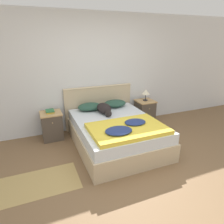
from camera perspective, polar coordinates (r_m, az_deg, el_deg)
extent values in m
plane|color=brown|center=(3.24, 7.46, -18.09)|extent=(16.00, 16.00, 0.00)
cube|color=silver|center=(4.56, -5.29, 10.97)|extent=(9.00, 0.06, 2.55)
cube|color=#C6B28E|center=(3.98, 1.08, -7.19)|extent=(1.52, 1.95, 0.34)
cube|color=silver|center=(3.86, 1.10, -3.67)|extent=(1.46, 1.89, 0.19)
cube|color=#C6B28E|center=(4.71, -3.72, 1.39)|extent=(1.60, 0.04, 0.97)
cylinder|color=#C6B28E|center=(4.58, -3.86, 7.14)|extent=(1.60, 0.06, 0.06)
cube|color=#4C4238|center=(4.37, -16.75, -3.92)|extent=(0.40, 0.40, 0.55)
cube|color=tan|center=(4.27, -17.13, -0.36)|extent=(0.43, 0.42, 0.03)
sphere|color=tan|center=(4.12, -16.63, -3.05)|extent=(0.02, 0.02, 0.02)
cube|color=#4C4238|center=(5.05, 9.31, -0.06)|extent=(0.40, 0.40, 0.55)
cube|color=tan|center=(4.95, 9.50, 3.09)|extent=(0.43, 0.42, 0.03)
sphere|color=tan|center=(4.83, 10.67, 0.88)|extent=(0.02, 0.02, 0.02)
ellipsoid|color=#284C3D|center=(4.36, -6.38, 1.53)|extent=(0.52, 0.36, 0.16)
ellipsoid|color=#284C3D|center=(4.55, 0.81, 2.45)|extent=(0.52, 0.36, 0.16)
cube|color=yellow|center=(3.40, 4.45, -4.73)|extent=(1.28, 0.86, 0.07)
ellipsoid|color=navy|center=(3.18, 1.91, -5.33)|extent=(0.45, 0.34, 0.06)
ellipsoid|color=navy|center=(3.53, 6.63, -2.86)|extent=(0.38, 0.30, 0.06)
ellipsoid|color=black|center=(4.19, -2.29, 1.11)|extent=(0.27, 0.45, 0.20)
sphere|color=black|center=(3.97, -1.01, -0.45)|extent=(0.14, 0.14, 0.14)
ellipsoid|color=black|center=(3.93, -0.70, -0.86)|extent=(0.06, 0.07, 0.05)
cone|color=black|center=(3.95, -1.58, 0.22)|extent=(0.04, 0.04, 0.05)
cone|color=black|center=(3.98, -0.57, 0.36)|extent=(0.04, 0.04, 0.05)
ellipsoid|color=black|center=(4.39, -2.64, 1.26)|extent=(0.15, 0.21, 0.07)
cube|color=gold|center=(4.27, -17.30, 0.07)|extent=(0.16, 0.20, 0.03)
cube|color=#337547|center=(4.26, -17.34, 0.38)|extent=(0.17, 0.20, 0.02)
cylinder|color=#2D2D33|center=(4.95, 9.51, 3.36)|extent=(0.11, 0.11, 0.02)
cylinder|color=#2D2D33|center=(4.93, 9.56, 4.25)|extent=(0.02, 0.02, 0.14)
cone|color=beige|center=(4.89, 9.65, 5.69)|extent=(0.20, 0.20, 0.12)
cube|color=tan|center=(3.29, -20.97, -18.68)|extent=(1.25, 0.67, 0.00)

